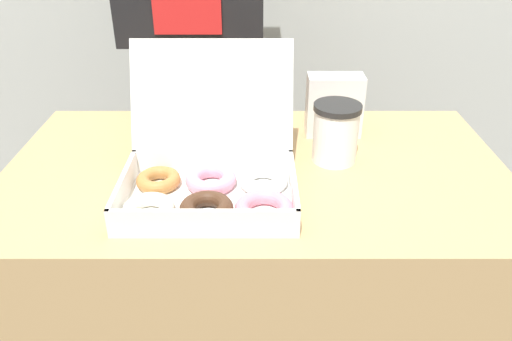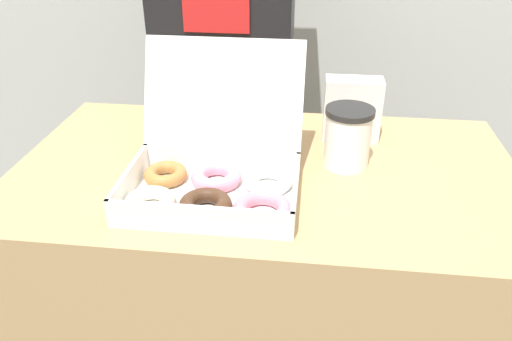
{
  "view_description": "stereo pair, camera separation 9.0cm",
  "coord_description": "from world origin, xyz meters",
  "px_view_note": "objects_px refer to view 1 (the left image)",
  "views": [
    {
      "loc": [
        0.0,
        -0.93,
        1.27
      ],
      "look_at": [
        -0.0,
        -0.14,
        0.82
      ],
      "focal_mm": 35.0,
      "sensor_mm": 36.0,
      "label": 1
    },
    {
      "loc": [
        0.09,
        -0.92,
        1.27
      ],
      "look_at": [
        -0.0,
        -0.14,
        0.82
      ],
      "focal_mm": 35.0,
      "sensor_mm": 36.0,
      "label": 2
    }
  ],
  "objects_px": {
    "donut_box": "(213,179)",
    "napkin_holder": "(336,105)",
    "coffee_cup": "(337,133)",
    "person_customer": "(195,38)"
  },
  "relations": [
    {
      "from": "donut_box",
      "to": "napkin_holder",
      "type": "xyz_separation_m",
      "value": [
        0.27,
        0.28,
        0.03
      ]
    },
    {
      "from": "coffee_cup",
      "to": "person_customer",
      "type": "relative_size",
      "value": 0.08
    },
    {
      "from": "coffee_cup",
      "to": "napkin_holder",
      "type": "bearing_deg",
      "value": 83.85
    },
    {
      "from": "napkin_holder",
      "to": "person_customer",
      "type": "xyz_separation_m",
      "value": [
        -0.37,
        0.42,
        0.05
      ]
    },
    {
      "from": "coffee_cup",
      "to": "napkin_holder",
      "type": "relative_size",
      "value": 0.89
    },
    {
      "from": "donut_box",
      "to": "person_customer",
      "type": "relative_size",
      "value": 0.21
    },
    {
      "from": "coffee_cup",
      "to": "napkin_holder",
      "type": "distance_m",
      "value": 0.13
    },
    {
      "from": "person_customer",
      "to": "napkin_holder",
      "type": "bearing_deg",
      "value": -48.03
    },
    {
      "from": "donut_box",
      "to": "coffee_cup",
      "type": "xyz_separation_m",
      "value": [
        0.25,
        0.15,
        0.03
      ]
    },
    {
      "from": "donut_box",
      "to": "coffee_cup",
      "type": "distance_m",
      "value": 0.29
    }
  ]
}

